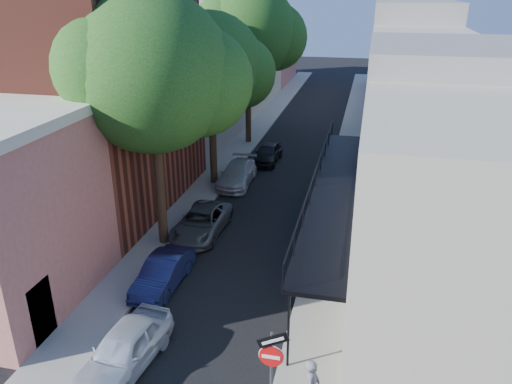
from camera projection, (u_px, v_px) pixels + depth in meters
The scene contains 14 objects.
road_surface at pixel (302, 135), 41.00m from camera, with size 6.00×64.00×0.01m, color black.
sidewalk_left at pixel (255, 132), 41.80m from camera, with size 2.00×64.00×0.12m, color gray.
sidewalk_right at pixel (351, 138), 40.16m from camera, with size 2.00×64.00×0.12m, color gray.
buildings_left at pixel (187, 73), 39.91m from camera, with size 10.10×59.10×12.00m.
buildings_right at pixel (423, 87), 37.01m from camera, with size 9.80×55.00×10.00m.
sign_post at pixel (271, 360), 13.41m from camera, with size 0.89×0.17×2.99m.
oak_near at pixel (163, 75), 20.89m from camera, with size 7.48×6.80×11.42m.
oak_mid at pixel (218, 68), 28.40m from camera, with size 6.60×6.00×10.20m.
oak_far at pixel (255, 32), 36.08m from camera, with size 7.70×7.00×11.90m.
parked_car_a at pixel (125, 349), 15.79m from camera, with size 1.66×4.12×1.41m, color silver.
parked_car_b at pixel (163, 273), 20.12m from camera, with size 1.33×3.80×1.25m, color #171D49.
parked_car_c at pixel (202, 222), 24.45m from camera, with size 2.10×4.56×1.27m, color #515458.
parked_car_d at pixel (237, 174), 30.65m from camera, with size 1.85×4.55×1.32m, color #BAB9BE.
parked_car_e at pixel (268, 153), 34.52m from camera, with size 1.56×3.89×1.32m, color black.
Camera 1 is at (5.12, -9.53, 11.32)m, focal length 35.00 mm.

